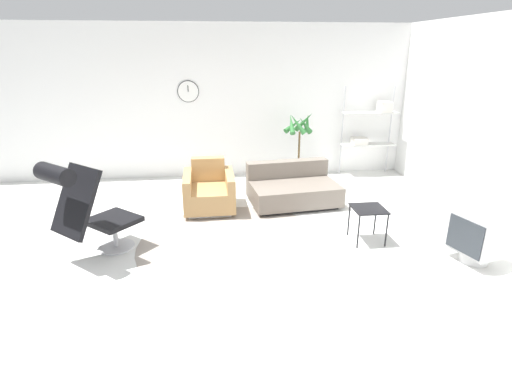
{
  "coord_description": "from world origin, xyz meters",
  "views": [
    {
      "loc": [
        -0.37,
        -4.58,
        2.35
      ],
      "look_at": [
        0.18,
        0.4,
        0.55
      ],
      "focal_mm": 28.0,
      "sensor_mm": 36.0,
      "label": 1
    }
  ],
  "objects": [
    {
      "name": "ground_plane",
      "position": [
        0.0,
        0.0,
        0.0
      ],
      "size": [
        12.0,
        12.0,
        0.0
      ],
      "primitive_type": "plane",
      "color": "silver"
    },
    {
      "name": "wall_back",
      "position": [
        -0.0,
        3.0,
        1.4
      ],
      "size": [
        12.0,
        0.09,
        2.8
      ],
      "color": "white",
      "rests_on": "ground_plane"
    },
    {
      "name": "wall_right",
      "position": [
        3.36,
        0.0,
        1.4
      ],
      "size": [
        0.06,
        12.0,
        2.8
      ],
      "color": "white",
      "rests_on": "ground_plane"
    },
    {
      "name": "round_rug",
      "position": [
        -0.12,
        -0.0,
        0.0
      ],
      "size": [
        2.5,
        2.5,
        0.01
      ],
      "color": "gray",
      "rests_on": "ground_plane"
    },
    {
      "name": "lounge_chair",
      "position": [
        -1.84,
        -0.19,
        0.7
      ],
      "size": [
        1.03,
        1.08,
        1.22
      ],
      "rotation": [
        0.0,
        0.0,
        -0.71
      ],
      "color": "#BCBCC1",
      "rests_on": "ground_plane"
    },
    {
      "name": "armchair_red",
      "position": [
        -0.46,
        1.25,
        0.27
      ],
      "size": [
        0.77,
        0.88,
        0.74
      ],
      "rotation": [
        0.0,
        0.0,
        3.16
      ],
      "color": "silver",
      "rests_on": "ground_plane"
    },
    {
      "name": "couch_low",
      "position": [
        0.87,
        1.35,
        0.23
      ],
      "size": [
        1.46,
        1.08,
        0.62
      ],
      "rotation": [
        0.0,
        0.0,
        3.26
      ],
      "color": "black",
      "rests_on": "ground_plane"
    },
    {
      "name": "side_table",
      "position": [
        1.56,
        -0.1,
        0.4
      ],
      "size": [
        0.4,
        0.4,
        0.46
      ],
      "color": "black",
      "rests_on": "ground_plane"
    },
    {
      "name": "crt_television",
      "position": [
        2.61,
        -0.75,
        0.33
      ],
      "size": [
        0.55,
        0.61,
        0.59
      ],
      "rotation": [
        0.0,
        0.0,
        1.86
      ],
      "color": "#B7B7B7",
      "rests_on": "ground_plane"
    },
    {
      "name": "potted_plant",
      "position": [
        1.18,
        2.39,
        0.56
      ],
      "size": [
        0.57,
        0.54,
        1.3
      ],
      "color": "#333338",
      "rests_on": "ground_plane"
    },
    {
      "name": "shelf_unit",
      "position": [
        2.64,
        2.73,
        0.97
      ],
      "size": [
        1.03,
        0.28,
        1.69
      ],
      "color": "#BCBCC1",
      "rests_on": "ground_plane"
    }
  ]
}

